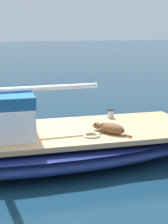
# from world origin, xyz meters

# --- Properties ---
(ground_plane) EXTENTS (120.00, 120.00, 0.00)m
(ground_plane) POSITION_xyz_m (0.00, 0.00, 0.00)
(ground_plane) COLOR #143347
(sailboat_main) EXTENTS (2.91, 7.36, 0.66)m
(sailboat_main) POSITION_xyz_m (0.00, 0.00, 0.34)
(sailboat_main) COLOR navy
(sailboat_main) RESTS_ON ground
(dog_brown) EXTENTS (0.84, 0.59, 0.22)m
(dog_brown) POSITION_xyz_m (-0.53, -1.39, 0.77)
(dog_brown) COLOR brown
(dog_brown) RESTS_ON sailboat_main
(deck_winch) EXTENTS (0.16, 0.16, 0.21)m
(deck_winch) POSITION_xyz_m (0.62, -1.86, 0.76)
(deck_winch) COLOR #B7B7BC
(deck_winch) RESTS_ON sailboat_main
(coiled_rope) EXTENTS (0.32, 0.32, 0.04)m
(coiled_rope) POSITION_xyz_m (-0.62, -0.96, 0.68)
(coiled_rope) COLOR beige
(coiled_rope) RESTS_ON sailboat_main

